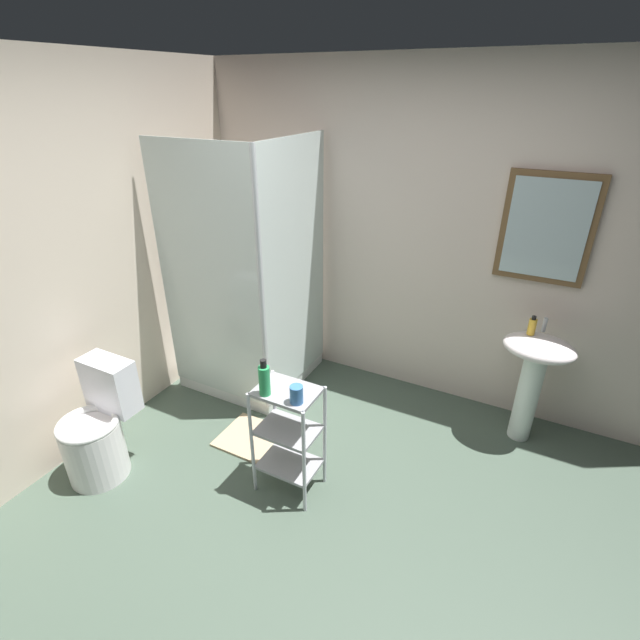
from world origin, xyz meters
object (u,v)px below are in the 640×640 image
Objects in this scene: rinse_cup at (296,394)px; bath_mat at (261,441)px; toilet at (98,431)px; storage_cart at (288,432)px; body_wash_bottle_green at (264,380)px; hand_soap_bottle at (532,326)px; shower_stall at (254,334)px; pedestal_sink at (534,369)px.

rinse_cup is 0.98m from bath_mat.
storage_cart is (1.16, 0.44, 0.12)m from toilet.
body_wash_bottle_green is (1.07, 0.35, 0.52)m from toilet.
toilet is at bearing -144.61° from hand_soap_bottle.
pedestal_sink is (2.09, 0.31, 0.12)m from shower_stall.
rinse_cup is at bearing -129.53° from hand_soap_bottle.
toilet is at bearing -146.05° from pedestal_sink.
toilet is 1.07m from bath_mat.
body_wash_bottle_green is at bearing 18.26° from toilet.
bath_mat is at bearing 148.02° from rinse_cup.
storage_cart reaches higher than bath_mat.
shower_stall reaches higher than rinse_cup.
rinse_cup is (1.27, 0.37, 0.48)m from toilet.
storage_cart is 3.29× the size of body_wash_bottle_green.
toilet is 7.22× the size of rinse_cup.
body_wash_bottle_green reaches higher than bath_mat.
body_wash_bottle_green is at bearing -51.38° from shower_stall.
toilet is 1.24m from body_wash_bottle_green.
rinse_cup reaches higher than toilet.
toilet reaches higher than storage_cart.
bath_mat is (0.77, 0.68, -0.31)m from toilet.
storage_cart is 0.42m from body_wash_bottle_green.
toilet reaches higher than bath_mat.
pedestal_sink is 1.09× the size of storage_cart.
body_wash_bottle_green is (-1.33, -1.26, 0.26)m from pedestal_sink.
rinse_cup reaches higher than pedestal_sink.
hand_soap_bottle is at bearing 35.39° from toilet.
hand_soap_bottle reaches higher than pedestal_sink.
pedestal_sink is at bearing 8.33° from shower_stall.
hand_soap_bottle is at bearing 9.67° from shower_stall.
body_wash_bottle_green is (-0.09, -0.09, 0.40)m from storage_cart.
shower_stall reaches higher than toilet.
pedestal_sink is 3.60× the size of body_wash_bottle_green.
shower_stall reaches higher than bath_mat.
bath_mat is (-0.50, 0.31, -0.78)m from rinse_cup.
storage_cart is at bearing 146.68° from rinse_cup.
storage_cart is at bearing -45.59° from shower_stall.
hand_soap_bottle reaches higher than bath_mat.
toilet is 1.03× the size of storage_cart.
pedestal_sink is 6.03× the size of hand_soap_bottle.
body_wash_bottle_green reaches higher than storage_cart.
rinse_cup reaches higher than bath_mat.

